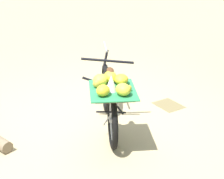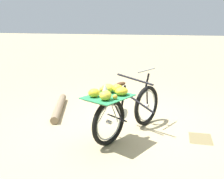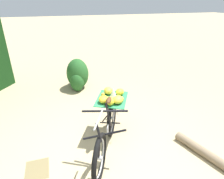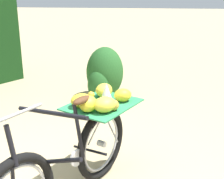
% 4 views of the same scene
% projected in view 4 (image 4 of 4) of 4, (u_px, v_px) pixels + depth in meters
% --- Properties ---
extents(bicycle, '(1.72, 1.07, 1.03)m').
position_uv_depth(bicycle, '(76.00, 146.00, 2.68)').
color(bicycle, black).
rests_on(bicycle, ground_plane).
extents(shrub_cluster, '(0.93, 0.64, 0.89)m').
position_uv_depth(shrub_cluster, '(105.00, 75.00, 5.34)').
color(shrub_cluster, '#235623').
rests_on(shrub_cluster, ground_plane).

